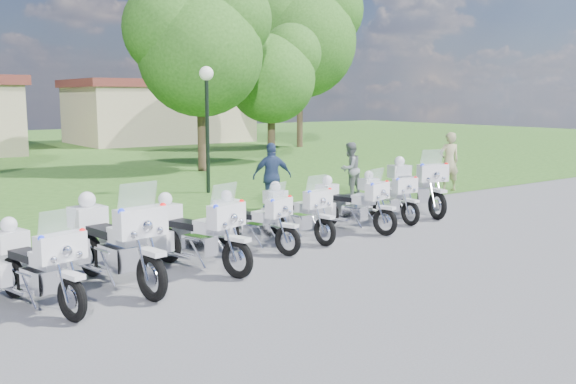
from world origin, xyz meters
TOP-DOWN VIEW (x-y plane):
  - ground at (0.00, 0.00)m, footprint 100.00×100.00m
  - motorcycle_0 at (-5.13, -0.68)m, footprint 1.09×2.22m
  - motorcycle_1 at (-3.82, -0.32)m, footprint 1.10×2.62m
  - motorcycle_2 at (-2.28, -0.16)m, footprint 1.22×2.30m
  - motorcycle_3 at (-0.69, 0.45)m, footprint 1.11×2.01m
  - motorcycle_4 at (0.61, 0.74)m, footprint 0.82×2.15m
  - motorcycle_5 at (2.18, 0.74)m, footprint 1.04×2.16m
  - motorcycle_6 at (3.70, 1.17)m, footprint 0.74×2.11m
  - motorcycle_7 at (5.03, 1.45)m, footprint 1.27×2.51m
  - lamp_post at (2.33, 7.69)m, footprint 0.44×0.44m
  - tree_2 at (5.06, 13.23)m, footprint 5.90×5.03m
  - tree_3 at (9.46, 14.60)m, footprint 4.79×4.08m
  - tree_4 at (15.91, 21.00)m, footprint 7.81×6.66m
  - building_east at (11.00, 30.00)m, footprint 11.44×7.28m
  - bystander_a at (8.82, 3.50)m, footprint 0.81×0.68m
  - bystander_b at (5.59, 4.64)m, footprint 0.91×0.78m
  - bystander_c at (2.22, 3.97)m, footprint 1.14×0.78m

SIDE VIEW (x-z plane):
  - ground at x=0.00m, z-range 0.00..0.00m
  - motorcycle_3 at x=-0.69m, z-range -0.11..1.29m
  - motorcycle_6 at x=3.70m, z-range -0.12..1.30m
  - motorcycle_4 at x=0.61m, z-range -0.12..1.32m
  - motorcycle_5 at x=2.18m, z-range -0.12..1.35m
  - motorcycle_0 at x=-5.13m, z-range -0.12..1.40m
  - motorcycle_2 at x=-2.28m, z-range -0.13..1.46m
  - motorcycle_7 at x=5.03m, z-range -0.14..1.59m
  - motorcycle_1 at x=-3.82m, z-range -0.14..1.62m
  - bystander_b at x=5.59m, z-range 0.00..1.64m
  - bystander_c at x=2.22m, z-range 0.00..1.80m
  - bystander_a at x=8.82m, z-range 0.00..1.89m
  - building_east at x=11.00m, z-range 0.02..4.12m
  - lamp_post at x=2.33m, z-range 1.02..4.98m
  - tree_3 at x=9.46m, z-range 1.03..7.41m
  - tree_2 at x=5.06m, z-range 1.27..9.13m
  - tree_4 at x=15.91m, z-range 1.69..12.09m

